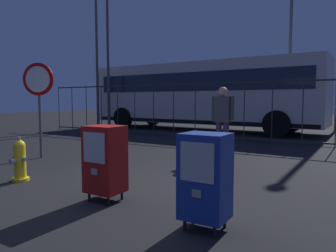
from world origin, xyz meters
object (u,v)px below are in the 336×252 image
object	(u,v)px
stop_sign	(39,90)
street_light_far_right	(97,35)
newspaper_box_secondary	(105,159)
newspaper_box_primary	(205,176)
bus_near	(202,93)
street_light_far_left	(108,46)
fire_hydrant	(20,160)
pedestrian	(223,118)
street_light_near_left	(290,40)
traffic_cone	(202,152)

from	to	relation	value
stop_sign	street_light_far_right	world-z (taller)	street_light_far_right
stop_sign	street_light_far_right	bearing A→B (deg)	123.96
newspaper_box_secondary	newspaper_box_primary	bearing A→B (deg)	-7.05
bus_near	street_light_far_left	distance (m)	4.99
fire_hydrant	pedestrian	world-z (taller)	pedestrian
fire_hydrant	newspaper_box_secondary	xyz separation A→B (m)	(1.96, -0.05, 0.22)
pedestrian	fire_hydrant	bearing A→B (deg)	-119.78
fire_hydrant	street_light_near_left	distance (m)	12.88
pedestrian	street_light_far_left	distance (m)	9.35
traffic_cone	street_light_near_left	distance (m)	10.04
fire_hydrant	stop_sign	world-z (taller)	stop_sign
traffic_cone	street_light_near_left	xyz separation A→B (m)	(0.06, 9.29, 3.82)
stop_sign	street_light_near_left	size ratio (longest dim) A/B	0.32
pedestrian	street_light_far_right	world-z (taller)	street_light_far_right
fire_hydrant	traffic_cone	size ratio (longest dim) A/B	1.41
newspaper_box_secondary	street_light_far_left	distance (m)	11.69
stop_sign	street_light_near_left	bearing A→B (deg)	70.81
street_light_far_left	street_light_far_right	world-z (taller)	street_light_far_right
newspaper_box_secondary	street_light_far_left	bearing A→B (deg)	131.14
street_light_far_right	bus_near	bearing A→B (deg)	18.35
pedestrian	newspaper_box_primary	bearing A→B (deg)	-71.24
newspaper_box_primary	fire_hydrant	bearing A→B (deg)	175.99
newspaper_box_secondary	street_light_far_right	distance (m)	12.37
traffic_cone	street_light_far_left	world-z (taller)	street_light_far_left
traffic_cone	stop_sign	bearing A→B (deg)	-160.55
street_light_near_left	fire_hydrant	bearing A→B (deg)	-99.97
street_light_far_right	stop_sign	bearing A→B (deg)	-56.04
street_light_far_right	traffic_cone	bearing A→B (deg)	-34.10
fire_hydrant	traffic_cone	distance (m)	3.52
stop_sign	street_light_far_right	size ratio (longest dim) A/B	0.28
street_light_far_left	traffic_cone	bearing A→B (deg)	-36.47
newspaper_box_primary	street_light_far_right	distance (m)	13.57
fire_hydrant	stop_sign	xyz separation A→B (m)	(-1.54, 1.58, 1.25)
newspaper_box_primary	street_light_near_left	distance (m)	12.95
fire_hydrant	newspaper_box_primary	bearing A→B (deg)	-4.01
stop_sign	street_light_far_right	distance (m)	8.74
fire_hydrant	street_light_far_left	size ratio (longest dim) A/B	0.11
street_light_near_left	newspaper_box_secondary	bearing A→B (deg)	-90.82
bus_near	fire_hydrant	bearing A→B (deg)	-80.77
fire_hydrant	newspaper_box_secondary	world-z (taller)	newspaper_box_secondary
pedestrian	bus_near	size ratio (longest dim) A/B	0.16
traffic_cone	street_light_near_left	bearing A→B (deg)	89.60
newspaper_box_secondary	street_light_near_left	xyz separation A→B (m)	(0.17, 12.19, 3.51)
newspaper_box_primary	stop_sign	distance (m)	5.48
stop_sign	street_light_near_left	distance (m)	11.45
stop_sign	street_light_near_left	world-z (taller)	street_light_near_left
street_light_near_left	bus_near	bearing A→B (deg)	-148.29
newspaper_box_primary	street_light_far_left	distance (m)	12.87
newspaper_box_primary	street_light_near_left	size ratio (longest dim) A/B	0.15
street_light_far_left	newspaper_box_primary	bearing A→B (deg)	-44.01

